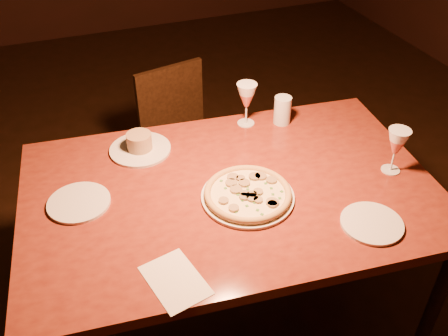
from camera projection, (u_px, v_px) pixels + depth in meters
name	position (u px, v px, depth m)	size (l,w,h in m)	color
floor	(176.00, 306.00, 2.39)	(7.00, 7.00, 0.00)	black
dining_table	(231.00, 202.00, 1.88)	(1.60, 1.12, 0.81)	maroon
chair_far	(182.00, 134.00, 2.75)	(0.47, 0.47, 0.81)	black
pizza_plate	(248.00, 194.00, 1.77)	(0.33, 0.33, 0.04)	silver
ramekin_saucer	(140.00, 145.00, 2.00)	(0.25, 0.25, 0.08)	silver
wine_glass_far	(246.00, 104.00, 2.12)	(0.09, 0.09, 0.19)	#C85C53
wine_glass_right	(395.00, 151.00, 1.86)	(0.08, 0.08, 0.18)	#C85C53
water_tumbler	(282.00, 110.00, 2.15)	(0.07, 0.07, 0.12)	silver
side_plate_left	(79.00, 203.00, 1.76)	(0.22, 0.22, 0.01)	silver
side_plate_near	(372.00, 223.00, 1.67)	(0.21, 0.21, 0.01)	silver
menu_card	(175.00, 280.00, 1.49)	(0.15, 0.21, 0.00)	white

